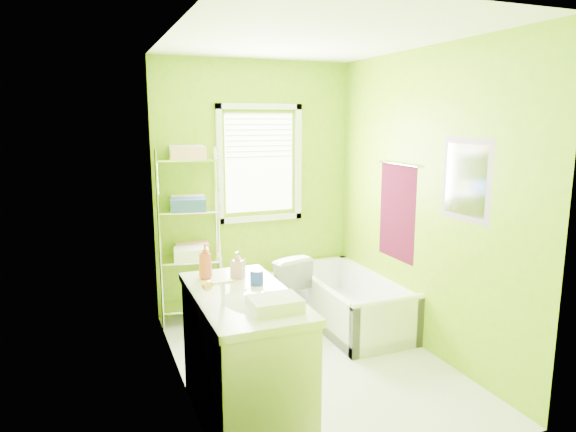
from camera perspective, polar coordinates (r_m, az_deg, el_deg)
name	(u,v)px	position (r m, az deg, el deg)	size (l,w,h in m)	color
ground	(310,362)	(4.48, 2.48, -15.88)	(2.90, 2.90, 0.00)	silver
room_envelope	(312,178)	(4.03, 2.66, 4.19)	(2.14, 2.94, 2.62)	#729D07
window	(260,157)	(5.36, -3.15, 6.54)	(0.92, 0.05, 1.22)	white
door	(214,304)	(2.90, -8.25, -9.67)	(0.09, 0.80, 2.00)	white
right_wall_decor	(422,200)	(4.57, 14.67, 1.75)	(0.04, 1.48, 1.17)	#43071C
bathtub	(348,308)	(5.21, 6.73, -10.12)	(0.71, 1.53, 0.49)	white
toilet	(278,285)	(5.24, -1.13, -7.71)	(0.39, 0.68, 0.70)	white
vanity	(244,355)	(3.51, -4.88, -15.11)	(0.61, 1.20, 1.15)	silver
wire_shelf_unit	(191,216)	(5.08, -10.72, 0.01)	(0.64, 0.51, 1.75)	silver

